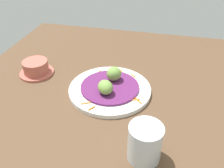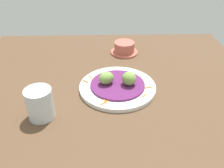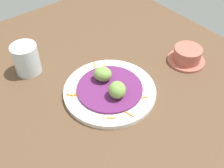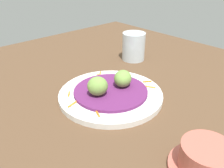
{
  "view_description": "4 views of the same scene",
  "coord_description": "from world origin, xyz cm",
  "px_view_note": "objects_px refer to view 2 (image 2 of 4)",
  "views": [
    {
      "loc": [
        -10.51,
        58.18,
        49.1
      ],
      "look_at": [
        4.01,
        -3.22,
        4.89
      ],
      "focal_mm": 38.2,
      "sensor_mm": 36.0,
      "label": 1
    },
    {
      "loc": [
        -66.41,
        0.88,
        50.91
      ],
      "look_at": [
        2.77,
        -1.02,
        5.34
      ],
      "focal_mm": 39.09,
      "sensor_mm": 36.0,
      "label": 2
    },
    {
      "loc": [
        -28.76,
        -46.06,
        58.64
      ],
      "look_at": [
        5.46,
        -3.11,
        5.1
      ],
      "focal_mm": 43.02,
      "sensor_mm": 36.0,
      "label": 3
    },
    {
      "loc": [
        44.05,
        -38.51,
        34.3
      ],
      "look_at": [
        3.86,
        -1.79,
        5.12
      ],
      "focal_mm": 37.94,
      "sensor_mm": 36.0,
      "label": 4
    }
  ],
  "objects_px": {
    "main_plate": "(117,87)",
    "guac_scoop_left": "(129,79)",
    "guac_scoop_center": "(106,78)",
    "water_glass": "(40,104)",
    "terracotta_bowl": "(124,48)"
  },
  "relations": [
    {
      "from": "guac_scoop_left",
      "to": "water_glass",
      "type": "height_order",
      "value": "water_glass"
    },
    {
      "from": "guac_scoop_left",
      "to": "terracotta_bowl",
      "type": "relative_size",
      "value": 0.41
    },
    {
      "from": "terracotta_bowl",
      "to": "water_glass",
      "type": "relative_size",
      "value": 1.27
    },
    {
      "from": "main_plate",
      "to": "guac_scoop_left",
      "type": "bearing_deg",
      "value": -96.69
    },
    {
      "from": "guac_scoop_center",
      "to": "water_glass",
      "type": "height_order",
      "value": "water_glass"
    },
    {
      "from": "guac_scoop_left",
      "to": "terracotta_bowl",
      "type": "xyz_separation_m",
      "value": [
        0.29,
        -0.0,
        -0.02
      ]
    },
    {
      "from": "guac_scoop_left",
      "to": "terracotta_bowl",
      "type": "distance_m",
      "value": 0.29
    },
    {
      "from": "main_plate",
      "to": "guac_scoop_center",
      "type": "height_order",
      "value": "guac_scoop_center"
    },
    {
      "from": "main_plate",
      "to": "terracotta_bowl",
      "type": "relative_size",
      "value": 2.2
    },
    {
      "from": "main_plate",
      "to": "water_glass",
      "type": "xyz_separation_m",
      "value": [
        -0.14,
        0.24,
        0.04
      ]
    },
    {
      "from": "guac_scoop_center",
      "to": "water_glass",
      "type": "relative_size",
      "value": 0.57
    },
    {
      "from": "terracotta_bowl",
      "to": "water_glass",
      "type": "distance_m",
      "value": 0.51
    },
    {
      "from": "water_glass",
      "to": "guac_scoop_center",
      "type": "bearing_deg",
      "value": -53.61
    },
    {
      "from": "main_plate",
      "to": "guac_scoop_center",
      "type": "xyz_separation_m",
      "value": [
        0.0,
        0.04,
        0.04
      ]
    },
    {
      "from": "guac_scoop_center",
      "to": "water_glass",
      "type": "xyz_separation_m",
      "value": [
        -0.14,
        0.2,
        0.0
      ]
    }
  ]
}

